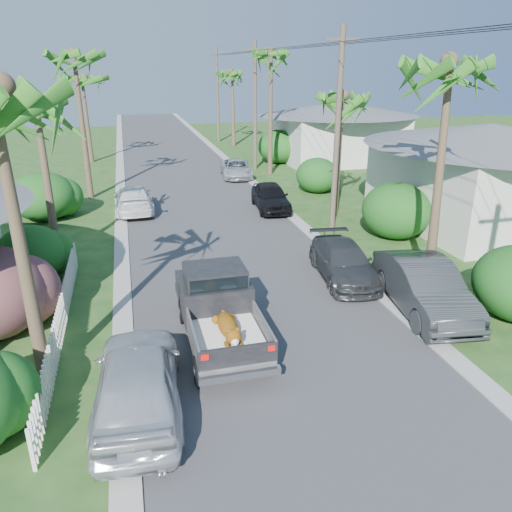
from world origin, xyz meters
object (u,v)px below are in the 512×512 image
object	(u,v)px
palm_r_c	(271,53)
palm_l_b	(35,101)
parked_car_rn	(424,287)
parked_car_rm	(344,262)
palm_l_c	(74,54)
utility_pole_b	(337,131)
house_right_far	(337,134)
utility_pole_d	(218,95)
parked_car_rd	(236,169)
palm_r_a	(454,63)
pickup_truck	(217,304)
parked_car_lf	(133,199)
parked_car_ln	(138,380)
palm_r_b	(342,96)
utility_pole_c	(255,106)
parked_car_rf	(271,197)
palm_r_d	(232,72)
palm_l_d	(82,78)
house_right_near	(484,179)

from	to	relation	value
palm_r_c	palm_l_b	bearing A→B (deg)	-132.88
parked_car_rn	parked_car_rm	bearing A→B (deg)	122.67
palm_l_c	utility_pole_b	bearing A→B (deg)	-37.81
house_right_far	palm_l_b	bearing A→B (deg)	-137.73
parked_car_rn	utility_pole_d	distance (m)	39.04
parked_car_rd	palm_r_a	size ratio (longest dim) A/B	0.50
pickup_truck	parked_car_lf	size ratio (longest dim) A/B	1.08
parked_car_rn	parked_car_lf	world-z (taller)	parked_car_rn
palm_r_c	parked_car_ln	bearing A→B (deg)	-112.35
palm_l_b	parked_car_rm	bearing A→B (deg)	-24.89
palm_r_a	palm_r_b	distance (m)	9.12
utility_pole_c	palm_r_c	bearing A→B (deg)	-73.30
palm_r_b	parked_car_rf	bearing A→B (deg)	148.68
palm_r_d	utility_pole_d	xyz separation A→B (m)	(-0.90, 3.00, -2.14)
parked_car_rd	utility_pole_b	size ratio (longest dim) A/B	0.48
parked_car_rf	parked_car_rn	bearing A→B (deg)	-79.08
palm_r_a	utility_pole_d	xyz separation A→B (m)	(-0.70, 37.00, -2.82)
palm_l_d	parked_car_ln	bearing A→B (deg)	-85.52
palm_l_d	parked_car_rd	bearing A→B (deg)	-40.32
house_right_near	utility_pole_c	size ratio (longest dim) A/B	1.00
utility_pole_b	utility_pole_c	bearing A→B (deg)	90.00
palm_r_a	utility_pole_d	size ratio (longest dim) A/B	0.97
pickup_truck	parked_car_rm	world-z (taller)	pickup_truck
pickup_truck	palm_l_d	distance (m)	30.66
utility_pole_b	house_right_far	bearing A→B (deg)	66.48
house_right_near	utility_pole_d	bearing A→B (deg)	103.43
parked_car_rn	parked_car_ln	distance (m)	9.37
parked_car_lf	utility_pole_b	world-z (taller)	utility_pole_b
palm_l_b	palm_r_a	world-z (taller)	palm_r_a
palm_r_d	parked_car_rn	bearing A→B (deg)	-92.40
palm_r_c	palm_r_d	size ratio (longest dim) A/B	1.17
parked_car_rn	utility_pole_c	xyz separation A→B (m)	(0.60, 23.85, 3.78)
palm_l_c	palm_r_c	bearing A→B (deg)	18.15
parked_car_rd	palm_r_d	distance (m)	16.07
utility_pole_c	parked_car_lf	bearing A→B (deg)	-133.46
parked_car_lf	palm_r_b	bearing A→B (deg)	160.36
palm_l_b	palm_r_b	world-z (taller)	palm_l_b
parked_car_rd	utility_pole_b	distance (m)	13.21
parked_car_rd	palm_r_b	distance (m)	12.10
parked_car_rn	pickup_truck	bearing A→B (deg)	-172.83
pickup_truck	palm_r_b	size ratio (longest dim) A/B	0.71
house_right_near	utility_pole_c	bearing A→B (deg)	114.82
house_right_far	utility_pole_d	size ratio (longest dim) A/B	1.00
parked_car_rn	palm_l_c	size ratio (longest dim) A/B	0.54
utility_pole_c	utility_pole_d	size ratio (longest dim) A/B	1.00
parked_car_lf	house_right_near	bearing A→B (deg)	157.48
house_right_near	utility_pole_c	world-z (taller)	utility_pole_c
parked_car_rf	utility_pole_d	distance (m)	26.54
parked_car_ln	utility_pole_c	bearing A→B (deg)	-105.94
palm_l_b	house_right_far	xyz separation A→B (m)	(19.80, 18.00, -4.03)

